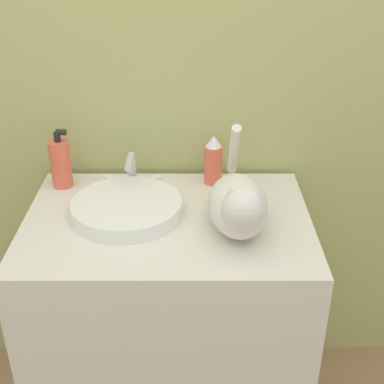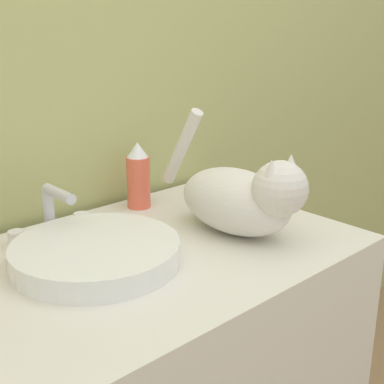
% 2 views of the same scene
% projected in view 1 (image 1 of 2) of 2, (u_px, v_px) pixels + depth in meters
% --- Properties ---
extents(wall_back, '(6.00, 0.05, 2.50)m').
position_uv_depth(wall_back, '(171.00, 33.00, 1.60)').
color(wall_back, tan).
rests_on(wall_back, ground_plane).
extents(vanity_cabinet, '(0.82, 0.59, 0.80)m').
position_uv_depth(vanity_cabinet, '(172.00, 325.00, 1.71)').
color(vanity_cabinet, silver).
rests_on(vanity_cabinet, ground_plane).
extents(sink_basin, '(0.32, 0.32, 0.04)m').
position_uv_depth(sink_basin, '(129.00, 208.00, 1.53)').
color(sink_basin, white).
rests_on(sink_basin, vanity_cabinet).
extents(faucet, '(0.18, 0.11, 0.12)m').
position_uv_depth(faucet, '(134.00, 173.00, 1.66)').
color(faucet, silver).
rests_on(faucet, vanity_cabinet).
extents(cat, '(0.16, 0.40, 0.25)m').
position_uv_depth(cat, '(240.00, 204.00, 1.43)').
color(cat, silver).
rests_on(cat, vanity_cabinet).
extents(soap_bottle, '(0.06, 0.06, 0.19)m').
position_uv_depth(soap_bottle, '(62.00, 163.00, 1.66)').
color(soap_bottle, '#EF6047').
rests_on(soap_bottle, vanity_cabinet).
extents(spray_bottle, '(0.06, 0.06, 0.16)m').
position_uv_depth(spray_bottle, '(215.00, 160.00, 1.68)').
color(spray_bottle, '#EF6047').
rests_on(spray_bottle, vanity_cabinet).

